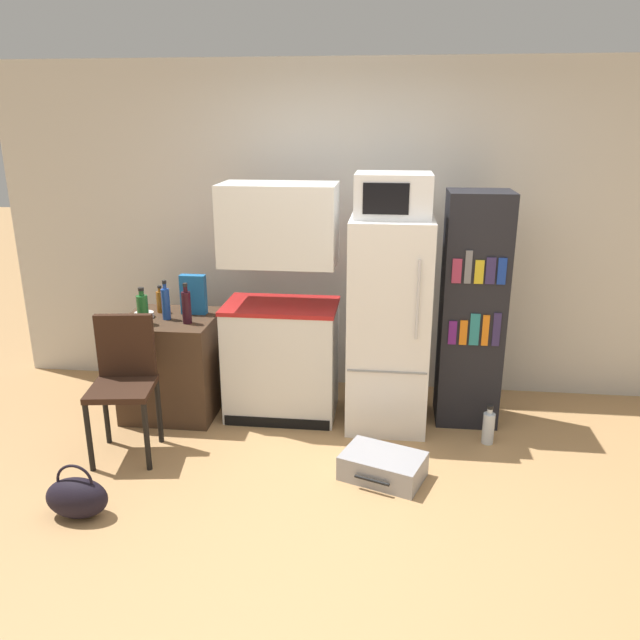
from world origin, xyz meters
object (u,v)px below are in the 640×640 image
cereal_box (193,294)px  handbag (77,497)px  bottle_wine_dark (186,306)px  bottle_amber_beer (161,301)px  bottle_blue_soda (166,303)px  suitcase_large_flat (383,466)px  side_table (173,365)px  kitchen_hutch (281,314)px  chair (124,373)px  bottle_green_tall (143,309)px  bowl (144,315)px  refrigerator (389,324)px  bookshelf (472,311)px  microwave (393,195)px  water_bottle_front (488,427)px

cereal_box → handbag: size_ratio=0.83×
bottle_wine_dark → bottle_amber_beer: bottle_wine_dark is taller
bottle_blue_soda → bottle_wine_dark: bearing=-22.2°
suitcase_large_flat → side_table: bearing=174.4°
kitchen_hutch → chair: kitchen_hutch is taller
cereal_box → bottle_blue_soda: bearing=-135.7°
side_table → chair: size_ratio=0.80×
bottle_wine_dark → kitchen_hutch: bearing=14.7°
side_table → bottle_green_tall: 0.54m
bowl → refrigerator: bearing=1.1°
side_table → chair: 0.66m
refrigerator → bowl: size_ratio=10.85×
chair → bottle_green_tall: bearing=85.0°
side_table → bookshelf: (2.22, 0.13, 0.47)m
side_table → suitcase_large_flat: (1.62, -0.78, -0.30)m
microwave → suitcase_large_flat: bearing=-90.3°
cereal_box → water_bottle_front: cereal_box is taller
kitchen_hutch → refrigerator: 0.79m
bottle_wine_dark → cereal_box: 0.23m
bookshelf → bottle_wine_dark: 2.05m
cereal_box → water_bottle_front: size_ratio=1.05×
handbag → bookshelf: bearing=33.2°
refrigerator → cereal_box: (-1.47, 0.10, 0.14)m
bottle_amber_beer → bottle_wine_dark: bearing=-39.8°
microwave → bookshelf: bearing=10.8°
bottle_wine_dark → cereal_box: bearing=94.9°
bottle_green_tall → water_bottle_front: 2.58m
refrigerator → bottle_blue_soda: bearing=-178.1°
bowl → cereal_box: size_ratio=0.47×
kitchen_hutch → refrigerator: (0.79, -0.04, -0.03)m
cereal_box → handbag: bearing=-99.7°
side_table → bookshelf: size_ratio=0.45×
microwave → cereal_box: (-1.47, 0.10, -0.77)m
suitcase_large_flat → water_bottle_front: bearing=56.3°
refrigerator → bowl: bearing=-178.9°
bottle_blue_soda → cereal_box: 0.23m
bowl → suitcase_large_flat: size_ratio=0.24×
chair → handbag: (0.01, -0.77, -0.44)m
handbag → water_bottle_front: handbag is taller
handbag → bottle_green_tall: bearing=91.5°
bottle_green_tall → water_bottle_front: (2.47, -0.09, -0.75)m
refrigerator → bottle_amber_beer: 1.73m
kitchen_hutch → bottle_wine_dark: (-0.66, -0.17, 0.08)m
side_table → bottle_blue_soda: size_ratio=2.58×
bottle_green_tall → cereal_box: bearing=44.5°
suitcase_large_flat → bottle_amber_beer: bearing=172.5°
microwave → bottle_blue_soda: size_ratio=1.74×
kitchen_hutch → bottle_wine_dark: kitchen_hutch is taller
bottle_wine_dark → water_bottle_front: 2.30m
cereal_box → chair: cereal_box is taller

